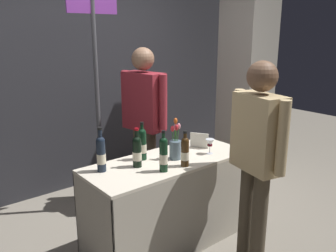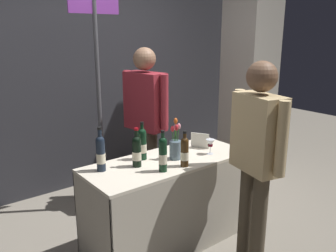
{
  "view_description": "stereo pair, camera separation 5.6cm",
  "coord_description": "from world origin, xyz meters",
  "px_view_note": "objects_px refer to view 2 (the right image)",
  "views": [
    {
      "loc": [
        -1.8,
        -2.2,
        1.87
      ],
      "look_at": [
        0.0,
        0.0,
        1.1
      ],
      "focal_mm": 37.66,
      "sensor_mm": 36.0,
      "label": 1
    },
    {
      "loc": [
        -1.75,
        -2.23,
        1.87
      ],
      "look_at": [
        0.0,
        0.0,
        1.1
      ],
      "focal_mm": 37.66,
      "sensor_mm": 36.0,
      "label": 2
    }
  ],
  "objects_px": {
    "display_bottle_0": "(137,151)",
    "taster_foreground_right": "(257,149)",
    "tasting_table": "(168,188)",
    "vendor_presenter": "(145,112)",
    "featured_wine_bottle": "(101,153)",
    "wine_glass_near_vendor": "(210,144)",
    "concrete_pillar": "(251,55)",
    "booth_signpost": "(98,87)",
    "flower_vase": "(175,147)"
  },
  "relations": [
    {
      "from": "display_bottle_0",
      "to": "wine_glass_near_vendor",
      "type": "bearing_deg",
      "value": -12.68
    },
    {
      "from": "display_bottle_0",
      "to": "concrete_pillar",
      "type": "bearing_deg",
      "value": 16.89
    },
    {
      "from": "concrete_pillar",
      "to": "taster_foreground_right",
      "type": "xyz_separation_m",
      "value": [
        -1.54,
        -1.35,
        -0.57
      ]
    },
    {
      "from": "concrete_pillar",
      "to": "tasting_table",
      "type": "xyz_separation_m",
      "value": [
        -1.88,
        -0.7,
        -1.04
      ]
    },
    {
      "from": "featured_wine_bottle",
      "to": "concrete_pillar",
      "type": "bearing_deg",
      "value": 12.95
    },
    {
      "from": "wine_glass_near_vendor",
      "to": "flower_vase",
      "type": "relative_size",
      "value": 0.38
    },
    {
      "from": "featured_wine_bottle",
      "to": "vendor_presenter",
      "type": "relative_size",
      "value": 0.21
    },
    {
      "from": "featured_wine_bottle",
      "to": "display_bottle_0",
      "type": "bearing_deg",
      "value": -19.85
    },
    {
      "from": "wine_glass_near_vendor",
      "to": "vendor_presenter",
      "type": "relative_size",
      "value": 0.08
    },
    {
      "from": "display_bottle_0",
      "to": "vendor_presenter",
      "type": "height_order",
      "value": "vendor_presenter"
    },
    {
      "from": "vendor_presenter",
      "to": "booth_signpost",
      "type": "xyz_separation_m",
      "value": [
        -0.44,
        0.18,
        0.28
      ]
    },
    {
      "from": "display_bottle_0",
      "to": "flower_vase",
      "type": "xyz_separation_m",
      "value": [
        0.36,
        -0.06,
        -0.02
      ]
    },
    {
      "from": "concrete_pillar",
      "to": "flower_vase",
      "type": "relative_size",
      "value": 8.66
    },
    {
      "from": "concrete_pillar",
      "to": "booth_signpost",
      "type": "distance_m",
      "value": 2.05
    },
    {
      "from": "featured_wine_bottle",
      "to": "booth_signpost",
      "type": "height_order",
      "value": "booth_signpost"
    },
    {
      "from": "tasting_table",
      "to": "booth_signpost",
      "type": "distance_m",
      "value": 1.24
    },
    {
      "from": "tasting_table",
      "to": "flower_vase",
      "type": "distance_m",
      "value": 0.38
    },
    {
      "from": "featured_wine_bottle",
      "to": "display_bottle_0",
      "type": "distance_m",
      "value": 0.29
    },
    {
      "from": "vendor_presenter",
      "to": "taster_foreground_right",
      "type": "xyz_separation_m",
      "value": [
        0.04,
        -1.43,
        -0.04
      ]
    },
    {
      "from": "flower_vase",
      "to": "concrete_pillar",
      "type": "bearing_deg",
      "value": 21.56
    },
    {
      "from": "display_bottle_0",
      "to": "featured_wine_bottle",
      "type": "bearing_deg",
      "value": 160.15
    },
    {
      "from": "display_bottle_0",
      "to": "taster_foreground_right",
      "type": "distance_m",
      "value": 0.94
    },
    {
      "from": "display_bottle_0",
      "to": "taster_foreground_right",
      "type": "xyz_separation_m",
      "value": [
        0.64,
        -0.69,
        0.07
      ]
    },
    {
      "from": "display_bottle_0",
      "to": "flower_vase",
      "type": "bearing_deg",
      "value": -9.24
    },
    {
      "from": "featured_wine_bottle",
      "to": "vendor_presenter",
      "type": "bearing_deg",
      "value": 36.32
    },
    {
      "from": "concrete_pillar",
      "to": "featured_wine_bottle",
      "type": "bearing_deg",
      "value": -167.05
    },
    {
      "from": "tasting_table",
      "to": "wine_glass_near_vendor",
      "type": "distance_m",
      "value": 0.54
    },
    {
      "from": "concrete_pillar",
      "to": "wine_glass_near_vendor",
      "type": "height_order",
      "value": "concrete_pillar"
    },
    {
      "from": "concrete_pillar",
      "to": "display_bottle_0",
      "type": "xyz_separation_m",
      "value": [
        -2.17,
        -0.66,
        -0.64
      ]
    },
    {
      "from": "flower_vase",
      "to": "tasting_table",
      "type": "bearing_deg",
      "value": 161.44
    },
    {
      "from": "featured_wine_bottle",
      "to": "vendor_presenter",
      "type": "distance_m",
      "value": 1.07
    },
    {
      "from": "booth_signpost",
      "to": "featured_wine_bottle",
      "type": "bearing_deg",
      "value": -117.37
    },
    {
      "from": "concrete_pillar",
      "to": "featured_wine_bottle",
      "type": "relative_size",
      "value": 8.78
    },
    {
      "from": "tasting_table",
      "to": "taster_foreground_right",
      "type": "relative_size",
      "value": 0.88
    },
    {
      "from": "display_bottle_0",
      "to": "vendor_presenter",
      "type": "relative_size",
      "value": 0.19
    },
    {
      "from": "concrete_pillar",
      "to": "booth_signpost",
      "type": "height_order",
      "value": "concrete_pillar"
    },
    {
      "from": "wine_glass_near_vendor",
      "to": "vendor_presenter",
      "type": "xyz_separation_m",
      "value": [
        -0.09,
        0.89,
        0.14
      ]
    },
    {
      "from": "tasting_table",
      "to": "wine_glass_near_vendor",
      "type": "relative_size",
      "value": 10.83
    },
    {
      "from": "wine_glass_near_vendor",
      "to": "booth_signpost",
      "type": "distance_m",
      "value": 1.26
    },
    {
      "from": "tasting_table",
      "to": "featured_wine_bottle",
      "type": "xyz_separation_m",
      "value": [
        -0.56,
        0.13,
        0.42
      ]
    },
    {
      "from": "display_bottle_0",
      "to": "booth_signpost",
      "type": "height_order",
      "value": "booth_signpost"
    },
    {
      "from": "featured_wine_bottle",
      "to": "display_bottle_0",
      "type": "height_order",
      "value": "featured_wine_bottle"
    },
    {
      "from": "tasting_table",
      "to": "featured_wine_bottle",
      "type": "relative_size",
      "value": 4.12
    },
    {
      "from": "wine_glass_near_vendor",
      "to": "concrete_pillar",
      "type": "bearing_deg",
      "value": 28.6
    },
    {
      "from": "display_bottle_0",
      "to": "wine_glass_near_vendor",
      "type": "distance_m",
      "value": 0.7
    },
    {
      "from": "tasting_table",
      "to": "vendor_presenter",
      "type": "height_order",
      "value": "vendor_presenter"
    },
    {
      "from": "wine_glass_near_vendor",
      "to": "flower_vase",
      "type": "bearing_deg",
      "value": 163.66
    },
    {
      "from": "concrete_pillar",
      "to": "flower_vase",
      "type": "distance_m",
      "value": 2.06
    },
    {
      "from": "display_bottle_0",
      "to": "booth_signpost",
      "type": "bearing_deg",
      "value": 80.59
    },
    {
      "from": "tasting_table",
      "to": "booth_signpost",
      "type": "bearing_deg",
      "value": 98.46
    }
  ]
}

